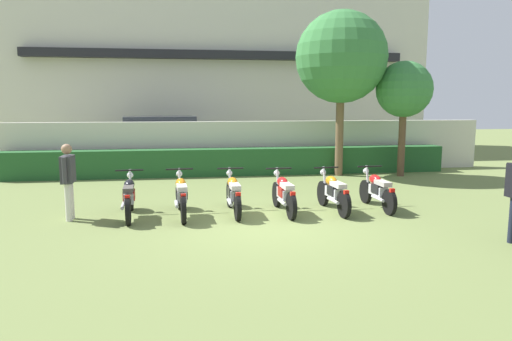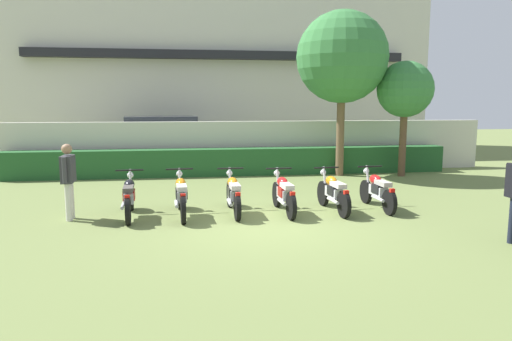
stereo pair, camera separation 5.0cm
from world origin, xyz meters
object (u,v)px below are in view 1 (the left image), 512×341
(motorcycle_in_row_2, at_px, (233,194))
(motorcycle_in_row_3, at_px, (284,193))
(tree_far_side, at_px, (404,90))
(motorcycle_in_row_1, at_px, (181,195))
(motorcycle_in_row_0, at_px, (129,197))
(inspector_person, at_px, (68,176))
(parked_car, at_px, (164,141))
(tree_near_inspector, at_px, (341,58))
(motorcycle_in_row_5, at_px, (377,190))
(motorcycle_in_row_4, at_px, (333,192))

(motorcycle_in_row_2, relative_size, motorcycle_in_row_3, 1.04)
(tree_far_side, height_order, motorcycle_in_row_1, tree_far_side)
(motorcycle_in_row_0, bearing_deg, inspector_person, 87.42)
(tree_far_side, xyz_separation_m, inspector_person, (-9.47, -4.53, -1.88))
(parked_car, relative_size, motorcycle_in_row_0, 2.43)
(tree_far_side, relative_size, motorcycle_in_row_2, 1.95)
(parked_car, bearing_deg, motorcycle_in_row_3, -77.74)
(tree_near_inspector, relative_size, inspector_person, 3.37)
(motorcycle_in_row_3, distance_m, motorcycle_in_row_5, 2.21)
(tree_far_side, distance_m, motorcycle_in_row_5, 5.77)
(motorcycle_in_row_3, bearing_deg, tree_far_side, -49.88)
(motorcycle_in_row_1, bearing_deg, tree_far_side, -61.10)
(motorcycle_in_row_2, xyz_separation_m, inspector_person, (-3.42, -0.07, 0.49))
(motorcycle_in_row_2, height_order, inspector_person, inspector_person)
(tree_near_inspector, xyz_separation_m, motorcycle_in_row_3, (-2.94, -5.01, -3.41))
(parked_car, distance_m, tree_near_inspector, 7.54)
(tree_near_inspector, bearing_deg, tree_far_side, -12.03)
(tree_far_side, distance_m, motorcycle_in_row_2, 7.88)
(tree_near_inspector, height_order, motorcycle_in_row_3, tree_near_inspector)
(motorcycle_in_row_1, bearing_deg, motorcycle_in_row_4, -94.41)
(motorcycle_in_row_3, distance_m, inspector_person, 4.55)
(motorcycle_in_row_0, distance_m, motorcycle_in_row_1, 1.09)
(inspector_person, bearing_deg, motorcycle_in_row_1, -0.59)
(motorcycle_in_row_1, distance_m, inspector_person, 2.34)
(tree_near_inspector, height_order, motorcycle_in_row_2, tree_near_inspector)
(tree_far_side, height_order, inspector_person, tree_far_side)
(motorcycle_in_row_0, distance_m, inspector_person, 1.30)
(parked_car, bearing_deg, motorcycle_in_row_1, -91.76)
(parked_car, relative_size, motorcycle_in_row_2, 2.43)
(motorcycle_in_row_2, bearing_deg, motorcycle_in_row_0, 89.49)
(tree_far_side, distance_m, motorcycle_in_row_1, 8.81)
(parked_car, distance_m, tree_far_side, 9.09)
(motorcycle_in_row_2, height_order, motorcycle_in_row_3, motorcycle_in_row_2)
(tree_far_side, bearing_deg, motorcycle_in_row_1, -147.62)
(tree_near_inspector, distance_m, motorcycle_in_row_5, 6.04)
(inspector_person, bearing_deg, motorcycle_in_row_3, -0.72)
(tree_near_inspector, xyz_separation_m, motorcycle_in_row_4, (-1.81, -5.03, -3.41))
(motorcycle_in_row_5, relative_size, inspector_person, 1.15)
(tree_far_side, distance_m, motorcycle_in_row_4, 6.43)
(motorcycle_in_row_4, relative_size, inspector_person, 1.15)
(tree_far_side, relative_size, motorcycle_in_row_3, 2.03)
(tree_near_inspector, relative_size, tree_far_side, 1.43)
(motorcycle_in_row_1, relative_size, motorcycle_in_row_2, 1.02)
(motorcycle_in_row_3, height_order, motorcycle_in_row_5, motorcycle_in_row_3)
(motorcycle_in_row_2, bearing_deg, motorcycle_in_row_1, 92.92)
(motorcycle_in_row_4, height_order, inspector_person, inspector_person)
(motorcycle_in_row_4, bearing_deg, motorcycle_in_row_2, 82.24)
(parked_car, xyz_separation_m, motorcycle_in_row_4, (4.08, -8.71, -0.49))
(motorcycle_in_row_3, bearing_deg, motorcycle_in_row_2, 80.98)
(motorcycle_in_row_0, distance_m, motorcycle_in_row_2, 2.22)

